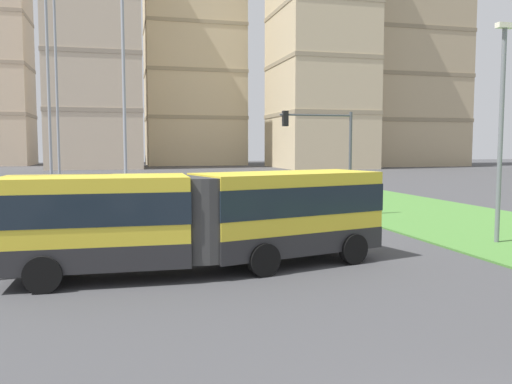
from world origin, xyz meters
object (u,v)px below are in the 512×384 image
at_px(apartment_tower_east, 405,58).
at_px(car_navy_sedan, 88,207).
at_px(apartment_tower_eastcentre, 320,40).
at_px(apartment_tower_centre, 193,31).
at_px(apartment_tower_westcentre, 94,33).
at_px(articulated_bus, 205,218).
at_px(traffic_light_far_right, 327,144).
at_px(streetlight_median, 501,124).

bearing_deg(apartment_tower_east, car_navy_sedan, -129.91).
bearing_deg(apartment_tower_eastcentre, car_navy_sedan, -120.38).
bearing_deg(apartment_tower_centre, apartment_tower_eastcentre, -46.38).
bearing_deg(apartment_tower_westcentre, articulated_bus, -85.43).
distance_m(traffic_light_far_right, streetlight_median, 9.63).
bearing_deg(apartment_tower_eastcentre, articulated_bus, -113.43).
xyz_separation_m(streetlight_median, apartment_tower_westcentre, (-18.41, 80.42, 18.58)).
height_order(streetlight_median, apartment_tower_westcentre, apartment_tower_westcentre).
bearing_deg(traffic_light_far_right, streetlight_median, -67.55).
distance_m(streetlight_median, apartment_tower_centre, 95.84).
xyz_separation_m(apartment_tower_centre, apartment_tower_eastcentre, (19.64, -20.61, -4.75)).
bearing_deg(articulated_bus, apartment_tower_centre, 82.50).
distance_m(streetlight_median, apartment_tower_eastcentre, 77.39).
height_order(articulated_bus, car_navy_sedan, articulated_bus).
bearing_deg(apartment_tower_east, traffic_light_far_right, -122.42).
bearing_deg(apartment_tower_eastcentre, apartment_tower_westcentre, 168.45).
xyz_separation_m(articulated_bus, streetlight_median, (11.86, 1.58, 3.06)).
xyz_separation_m(apartment_tower_westcentre, apartment_tower_east, (58.41, -2.79, -2.36)).
bearing_deg(streetlight_median, apartment_tower_westcentre, 102.90).
bearing_deg(traffic_light_far_right, apartment_tower_east, 57.58).
bearing_deg(streetlight_median, car_navy_sedan, 146.29).
relative_size(car_navy_sedan, streetlight_median, 0.52).
bearing_deg(car_navy_sedan, apartment_tower_centre, 78.60).
bearing_deg(car_navy_sedan, streetlight_median, -33.71).
distance_m(articulated_bus, streetlight_median, 12.35).
distance_m(articulated_bus, apartment_tower_eastcentre, 83.43).
relative_size(articulated_bus, apartment_tower_centre, 0.22).
bearing_deg(apartment_tower_east, streetlight_median, -117.26).
distance_m(traffic_light_far_right, apartment_tower_east, 83.20).
bearing_deg(apartment_tower_westcentre, car_navy_sedan, -88.03).
height_order(articulated_bus, apartment_tower_westcentre, apartment_tower_westcentre).
bearing_deg(apartment_tower_westcentre, streetlight_median, -77.10).
height_order(car_navy_sedan, traffic_light_far_right, traffic_light_far_right).
bearing_deg(apartment_tower_centre, car_navy_sedan, -101.40).
bearing_deg(streetlight_median, apartment_tower_east, 62.74).
bearing_deg(articulated_bus, apartment_tower_east, 56.79).
relative_size(articulated_bus, apartment_tower_westcentre, 0.26).
relative_size(apartment_tower_centre, apartment_tower_eastcentre, 1.21).
xyz_separation_m(apartment_tower_westcentre, apartment_tower_centre, (19.03, 12.71, 4.06)).
bearing_deg(apartment_tower_westcentre, apartment_tower_east, -2.73).
height_order(car_navy_sedan, apartment_tower_eastcentre, apartment_tower_eastcentre).
bearing_deg(car_navy_sedan, apartment_tower_eastcentre, 59.62).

